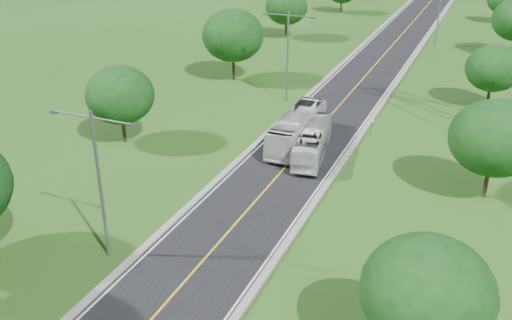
% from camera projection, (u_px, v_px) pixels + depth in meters
% --- Properties ---
extents(ground, '(260.00, 260.00, 0.00)m').
position_uv_depth(ground, '(369.00, 72.00, 74.98)').
color(ground, '#274F16').
rests_on(ground, ground).
extents(road, '(8.00, 150.00, 0.06)m').
position_uv_depth(road, '(379.00, 61.00, 79.95)').
color(road, black).
rests_on(road, ground).
extents(curb_left, '(0.50, 150.00, 0.22)m').
position_uv_depth(curb_left, '(349.00, 57.00, 81.44)').
color(curb_left, gray).
rests_on(curb_left, ground).
extents(curb_right, '(0.50, 150.00, 0.22)m').
position_uv_depth(curb_right, '(410.00, 63.00, 78.40)').
color(curb_right, gray).
rests_on(curb_right, ground).
extents(speed_limit_sign, '(0.55, 0.09, 2.40)m').
position_uv_depth(speed_limit_sign, '(371.00, 123.00, 54.15)').
color(speed_limit_sign, slate).
rests_on(speed_limit_sign, ground).
extents(streetlight_near_left, '(5.90, 0.25, 10.00)m').
position_uv_depth(streetlight_near_left, '(99.00, 173.00, 34.73)').
color(streetlight_near_left, slate).
rests_on(streetlight_near_left, ground).
extents(streetlight_mid_left, '(5.90, 0.25, 10.00)m').
position_uv_depth(streetlight_mid_left, '(288.00, 49.00, 62.14)').
color(streetlight_mid_left, slate).
rests_on(streetlight_mid_left, ground).
extents(streetlight_far_right, '(5.90, 0.25, 10.00)m').
position_uv_depth(streetlight_far_right, '(440.00, 6.00, 85.25)').
color(streetlight_far_right, slate).
rests_on(streetlight_far_right, ground).
extents(tree_lb, '(6.30, 6.30, 7.33)m').
position_uv_depth(tree_lb, '(120.00, 95.00, 52.16)').
color(tree_lb, black).
rests_on(tree_lb, ground).
extents(tree_lc, '(7.56, 7.56, 8.79)m').
position_uv_depth(tree_lc, '(233.00, 35.00, 69.67)').
color(tree_lc, black).
rests_on(tree_lc, ground).
extents(tree_ld, '(6.72, 6.72, 7.82)m').
position_uv_depth(tree_ld, '(286.00, 7.00, 90.59)').
color(tree_ld, black).
rests_on(tree_ld, ground).
extents(tree_ra, '(6.30, 6.30, 7.33)m').
position_uv_depth(tree_ra, '(427.00, 292.00, 26.46)').
color(tree_ra, black).
rests_on(tree_ra, ground).
extents(tree_rb, '(6.72, 6.72, 7.82)m').
position_uv_depth(tree_rb, '(495.00, 138.00, 42.22)').
color(tree_rb, black).
rests_on(tree_rb, ground).
extents(tree_rc, '(5.88, 5.88, 6.84)m').
position_uv_depth(tree_rc, '(493.00, 68.00, 61.12)').
color(tree_rc, black).
rests_on(tree_rc, ground).
extents(tree_re, '(5.46, 5.46, 6.35)m').
position_uv_depth(tree_re, '(503.00, 0.00, 101.29)').
color(tree_re, black).
rests_on(tree_re, ground).
extents(bus_outbound, '(3.89, 9.92, 2.69)m').
position_uv_depth(bus_outbound, '(312.00, 141.00, 50.62)').
color(bus_outbound, silver).
rests_on(bus_outbound, road).
extents(bus_inbound, '(2.90, 11.18, 3.10)m').
position_uv_depth(bus_inbound, '(297.00, 128.00, 52.94)').
color(bus_inbound, silver).
rests_on(bus_inbound, road).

